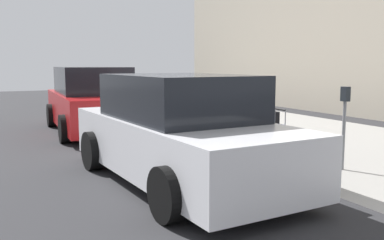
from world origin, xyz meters
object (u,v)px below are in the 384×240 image
suitcase_teal_5 (216,120)px  parked_car_white_0 (179,132)px  suitcase_red_3 (236,126)px  suitcase_olive_4 (226,121)px  bollard_post (164,109)px  parking_meter (344,116)px  suitcase_black_1 (267,132)px  suitcase_maroon_2 (254,129)px  suitcase_silver_6 (209,117)px  fire_hydrant (180,109)px  parked_car_red_1 (92,102)px  suitcase_navy_0 (279,141)px  suitcase_navy_7 (196,116)px

suitcase_teal_5 → parked_car_white_0: bearing=141.0°
suitcase_red_3 → suitcase_olive_4: bearing=-4.4°
bollard_post → parking_meter: (-6.08, -0.40, 0.45)m
suitcase_black_1 → parked_car_white_0: (-0.69, 2.09, 0.23)m
suitcase_maroon_2 → suitcase_silver_6: size_ratio=0.92×
suitcase_black_1 → fire_hydrant: size_ratio=0.97×
suitcase_red_3 → suitcase_silver_6: size_ratio=0.75×
suitcase_red_3 → parked_car_red_1: parked_car_red_1 is taller
suitcase_navy_0 → fire_hydrant: (4.18, -0.04, 0.16)m
suitcase_teal_5 → parking_meter: parking_meter is taller
suitcase_olive_4 → suitcase_teal_5: bearing=-2.9°
suitcase_silver_6 → suitcase_navy_7: bearing=13.7°
suitcase_silver_6 → fire_hydrant: 1.40m
parked_car_white_0 → parked_car_red_1: (5.37, 0.00, 0.03)m
parking_meter → suitcase_olive_4: bearing=4.6°
suitcase_navy_0 → parking_meter: size_ratio=0.66×
suitcase_maroon_2 → parked_car_red_1: bearing=27.1°
suitcase_silver_6 → fire_hydrant: suitcase_silver_6 is taller
fire_hydrant → bollard_post: fire_hydrant is taller
suitcase_navy_0 → parked_car_white_0: (-0.25, 2.03, 0.33)m
suitcase_teal_5 → fire_hydrant: suitcase_teal_5 is taller
parking_meter → fire_hydrant: bearing=2.7°
suitcase_maroon_2 → suitcase_navy_7: suitcase_navy_7 is taller
suitcase_silver_6 → suitcase_teal_5: bearing=173.6°
suitcase_maroon_2 → suitcase_red_3: (0.49, 0.10, -0.00)m
suitcase_olive_4 → suitcase_teal_5: size_ratio=1.01×
fire_hydrant → parking_meter: size_ratio=0.66×
suitcase_olive_4 → parked_car_white_0: (-2.13, 2.07, 0.22)m
suitcase_navy_0 → parking_meter: parking_meter is taller
suitcase_navy_7 → suitcase_olive_4: bearing=-178.4°
bollard_post → suitcase_teal_5: bearing=-176.0°
suitcase_navy_0 → suitcase_teal_5: bearing=-1.6°
suitcase_red_3 → parked_car_white_0: 2.65m
fire_hydrant → suitcase_navy_0: bearing=179.5°
suitcase_silver_6 → bollard_post: suitcase_silver_6 is taller
suitcase_navy_7 → suitcase_maroon_2: bearing=-177.4°
suitcase_red_3 → suitcase_silver_6: suitcase_silver_6 is taller
suitcase_teal_5 → parked_car_white_0: (-2.58, 2.10, 0.24)m
suitcase_silver_6 → suitcase_maroon_2: bearing=179.8°
suitcase_teal_5 → parked_car_red_1: (2.78, 2.10, 0.27)m
parked_car_red_1 → suitcase_teal_5: bearing=-143.0°
parking_meter → parked_car_white_0: bearing=68.2°
suitcase_black_1 → suitcase_red_3: size_ratio=1.08×
suitcase_navy_0 → parked_car_red_1: 5.52m
suitcase_maroon_2 → parked_car_white_0: parked_car_white_0 is taller
suitcase_navy_0 → suitcase_maroon_2: size_ratio=0.91×
suitcase_black_1 → suitcase_olive_4: (1.44, 0.02, 0.02)m
suitcase_teal_5 → parked_car_red_1: bearing=37.0°
parked_car_white_0 → parked_car_red_1: bearing=0.0°
parked_car_red_1 → parked_car_white_0: bearing=180.0°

